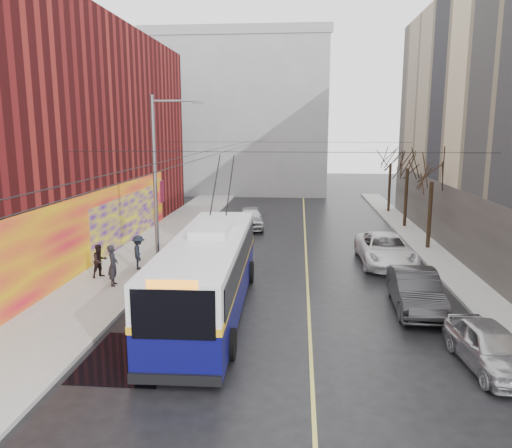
{
  "coord_description": "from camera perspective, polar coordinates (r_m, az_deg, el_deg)",
  "views": [
    {
      "loc": [
        1.02,
        -14.79,
        7.33
      ],
      "look_at": [
        -0.97,
        8.18,
        2.94
      ],
      "focal_mm": 35.0,
      "sensor_mm": 36.0,
      "label": 1
    }
  ],
  "objects": [
    {
      "name": "sidewalk_right",
      "position": [
        28.88,
        20.89,
        -4.48
      ],
      "size": [
        2.0,
        60.0,
        0.15
      ],
      "primitive_type": "cube",
      "color": "gray",
      "rests_on": "ground"
    },
    {
      "name": "building_left",
      "position": [
        33.44,
        -25.97,
        9.14
      ],
      "size": [
        12.11,
        36.0,
        14.0
      ],
      "color": "#501011",
      "rests_on": "ground"
    },
    {
      "name": "pedestrian_a",
      "position": [
        24.15,
        -16.03,
        -4.57
      ],
      "size": [
        0.59,
        0.78,
        1.92
      ],
      "primitive_type": "imported",
      "rotation": [
        0.0,
        0.0,
        1.77
      ],
      "color": "black",
      "rests_on": "sidewalk_left"
    },
    {
      "name": "building_far",
      "position": [
        60.22,
        -1.78,
        12.4
      ],
      "size": [
        20.5,
        12.1,
        18.0
      ],
      "color": "gray",
      "rests_on": "ground"
    },
    {
      "name": "pedestrian_c",
      "position": [
        26.6,
        -13.27,
        -3.17
      ],
      "size": [
        1.01,
        1.31,
        1.79
      ],
      "primitive_type": "imported",
      "rotation": [
        0.0,
        0.0,
        1.91
      ],
      "color": "black",
      "rests_on": "sidewalk_left"
    },
    {
      "name": "ground",
      "position": [
        16.54,
        0.94,
        -15.52
      ],
      "size": [
        140.0,
        140.0,
        0.0
      ],
      "primitive_type": "plane",
      "color": "black",
      "rests_on": "ground"
    },
    {
      "name": "pigeons_flying",
      "position": [
        25.28,
        -1.71,
        9.15
      ],
      "size": [
        3.86,
        1.92,
        1.94
      ],
      "color": "slate"
    },
    {
      "name": "pedestrian_b",
      "position": [
        25.71,
        -17.42,
        -4.04
      ],
      "size": [
        0.97,
        1.01,
        1.64
      ],
      "primitive_type": "imported",
      "rotation": [
        0.0,
        0.0,
        0.93
      ],
      "color": "black",
      "rests_on": "sidewalk_left"
    },
    {
      "name": "sidewalk_left",
      "position": [
        29.19,
        -13.24,
        -3.89
      ],
      "size": [
        4.0,
        60.0,
        0.15
      ],
      "primitive_type": "cube",
      "color": "gray",
      "rests_on": "ground"
    },
    {
      "name": "parked_car_b",
      "position": [
        21.66,
        17.76,
        -7.25
      ],
      "size": [
        1.9,
        5.02,
        1.63
      ],
      "primitive_type": "imported",
      "rotation": [
        0.0,
        0.0,
        -0.04
      ],
      "color": "#29292C",
      "rests_on": "ground"
    },
    {
      "name": "tree_near",
      "position": [
        31.9,
        19.54,
        5.94
      ],
      "size": [
        3.2,
        3.2,
        6.4
      ],
      "color": "black",
      "rests_on": "ground"
    },
    {
      "name": "parked_car_c",
      "position": [
        28.33,
        14.55,
        -2.83
      ],
      "size": [
        2.87,
        6.01,
        1.65
      ],
      "primitive_type": "imported",
      "rotation": [
        0.0,
        0.0,
        0.02
      ],
      "color": "white",
      "rests_on": "ground"
    },
    {
      "name": "tree_far",
      "position": [
        45.55,
        15.18,
        7.67
      ],
      "size": [
        3.2,
        3.2,
        6.57
      ],
      "color": "black",
      "rests_on": "ground"
    },
    {
      "name": "trolleybus",
      "position": [
        20.19,
        -5.42,
        -5.52
      ],
      "size": [
        3.21,
        12.83,
        6.04
      ],
      "rotation": [
        0.0,
        0.0,
        0.02
      ],
      "color": "#090946",
      "rests_on": "ground"
    },
    {
      "name": "parked_car_a",
      "position": [
        17.48,
        25.17,
        -12.57
      ],
      "size": [
        2.06,
        4.29,
        1.41
      ],
      "primitive_type": "imported",
      "rotation": [
        0.0,
        0.0,
        0.1
      ],
      "color": "#A3A4A8",
      "rests_on": "ground"
    },
    {
      "name": "puddle",
      "position": [
        17.33,
        -14.21,
        -14.57
      ],
      "size": [
        2.81,
        3.82,
        0.01
      ],
      "primitive_type": "cube",
      "color": "black",
      "rests_on": "ground"
    },
    {
      "name": "catenary_wires",
      "position": [
        29.8,
        -1.93,
        8.7
      ],
      "size": [
        18.0,
        60.0,
        0.22
      ],
      "color": "black"
    },
    {
      "name": "following_car",
      "position": [
        37.41,
        -0.65,
        0.74
      ],
      "size": [
        2.43,
        4.88,
        1.6
      ],
      "primitive_type": "imported",
      "rotation": [
        0.0,
        0.0,
        0.12
      ],
      "color": "silver",
      "rests_on": "ground"
    },
    {
      "name": "streetlight_pole",
      "position": [
        25.93,
        -11.14,
        5.09
      ],
      "size": [
        2.65,
        0.6,
        9.0
      ],
      "color": "slate",
      "rests_on": "ground"
    },
    {
      "name": "tree_mid",
      "position": [
        38.68,
        17.0,
        7.25
      ],
      "size": [
        3.2,
        3.2,
        6.68
      ],
      "color": "black",
      "rests_on": "ground"
    },
    {
      "name": "lane_line",
      "position": [
        29.71,
        5.74,
        -3.54
      ],
      "size": [
        0.12,
        50.0,
        0.01
      ],
      "primitive_type": "cube",
      "color": "#BFB74C",
      "rests_on": "ground"
    }
  ]
}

